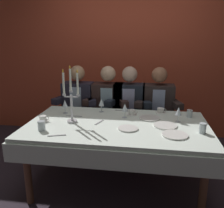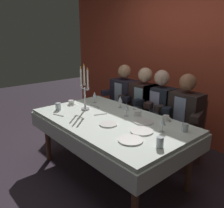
{
  "view_description": "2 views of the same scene",
  "coord_description": "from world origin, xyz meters",
  "px_view_note": "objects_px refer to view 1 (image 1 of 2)",
  "views": [
    {
      "loc": [
        0.31,
        -2.42,
        1.63
      ],
      "look_at": [
        -0.07,
        0.1,
        0.92
      ],
      "focal_mm": 39.27,
      "sensor_mm": 36.0,
      "label": 1
    },
    {
      "loc": [
        1.97,
        -1.68,
        1.71
      ],
      "look_at": [
        -0.07,
        0.08,
        0.89
      ],
      "focal_mm": 37.24,
      "sensor_mm": 36.0,
      "label": 2
    }
  ],
  "objects_px": {
    "wine_glass_2": "(125,108)",
    "coffee_cup_2": "(161,111)",
    "water_tumbler_2": "(42,126)",
    "seated_diner_3": "(158,104)",
    "dinner_plate_2": "(128,128)",
    "seated_diner_1": "(108,102)",
    "coffee_cup_0": "(43,119)",
    "dining_table": "(117,134)",
    "water_tumbler_0": "(189,113)",
    "wine_glass_1": "(65,104)",
    "water_tumbler_1": "(203,128)",
    "dinner_plate_0": "(175,135)",
    "candelabra": "(71,100)",
    "dinner_plate_1": "(165,125)",
    "wine_glass_0": "(179,112)",
    "wine_glass_3": "(101,103)",
    "seated_diner_0": "(79,101)",
    "seated_diner_2": "(129,103)",
    "coffee_cup_1": "(132,113)",
    "dinner_plate_3": "(149,118)"
  },
  "relations": [
    {
      "from": "candelabra",
      "to": "dinner_plate_1",
      "type": "xyz_separation_m",
      "value": [
        0.98,
        0.03,
        -0.24
      ]
    },
    {
      "from": "wine_glass_2",
      "to": "wine_glass_3",
      "type": "distance_m",
      "value": 0.35
    },
    {
      "from": "wine_glass_0",
      "to": "wine_glass_2",
      "type": "bearing_deg",
      "value": 174.51
    },
    {
      "from": "water_tumbler_2",
      "to": "seated_diner_3",
      "type": "relative_size",
      "value": 0.08
    },
    {
      "from": "dinner_plate_1",
      "to": "dining_table",
      "type": "bearing_deg",
      "value": -179.46
    },
    {
      "from": "seated_diner_2",
      "to": "coffee_cup_2",
      "type": "bearing_deg",
      "value": -46.46
    },
    {
      "from": "wine_glass_3",
      "to": "seated_diner_0",
      "type": "height_order",
      "value": "seated_diner_0"
    },
    {
      "from": "water_tumbler_2",
      "to": "coffee_cup_0",
      "type": "distance_m",
      "value": 0.28
    },
    {
      "from": "dinner_plate_2",
      "to": "coffee_cup_0",
      "type": "relative_size",
      "value": 1.52
    },
    {
      "from": "wine_glass_3",
      "to": "coffee_cup_0",
      "type": "height_order",
      "value": "wine_glass_3"
    },
    {
      "from": "dining_table",
      "to": "candelabra",
      "type": "bearing_deg",
      "value": -177.22
    },
    {
      "from": "candelabra",
      "to": "wine_glass_0",
      "type": "relative_size",
      "value": 3.69
    },
    {
      "from": "wine_glass_1",
      "to": "seated_diner_2",
      "type": "distance_m",
      "value": 0.95
    },
    {
      "from": "coffee_cup_0",
      "to": "seated_diner_2",
      "type": "bearing_deg",
      "value": 47.19
    },
    {
      "from": "seated_diner_1",
      "to": "seated_diner_3",
      "type": "xyz_separation_m",
      "value": [
        0.69,
        0.0,
        0.0
      ]
    },
    {
      "from": "wine_glass_1",
      "to": "water_tumbler_1",
      "type": "distance_m",
      "value": 1.55
    },
    {
      "from": "dining_table",
      "to": "water_tumbler_0",
      "type": "distance_m",
      "value": 0.87
    },
    {
      "from": "wine_glass_1",
      "to": "water_tumbler_1",
      "type": "relative_size",
      "value": 1.64
    },
    {
      "from": "coffee_cup_1",
      "to": "seated_diner_0",
      "type": "bearing_deg",
      "value": 145.37
    },
    {
      "from": "water_tumbler_2",
      "to": "seated_diner_2",
      "type": "height_order",
      "value": "seated_diner_2"
    },
    {
      "from": "dinner_plate_2",
      "to": "water_tumbler_2",
      "type": "bearing_deg",
      "value": -168.99
    },
    {
      "from": "wine_glass_2",
      "to": "coffee_cup_2",
      "type": "bearing_deg",
      "value": 30.74
    },
    {
      "from": "coffee_cup_1",
      "to": "dinner_plate_2",
      "type": "bearing_deg",
      "value": -90.46
    },
    {
      "from": "coffee_cup_0",
      "to": "dinner_plate_2",
      "type": "bearing_deg",
      "value": -5.89
    },
    {
      "from": "dinner_plate_3",
      "to": "coffee_cup_0",
      "type": "distance_m",
      "value": 1.17
    },
    {
      "from": "wine_glass_3",
      "to": "seated_diner_0",
      "type": "distance_m",
      "value": 0.67
    },
    {
      "from": "dinner_plate_0",
      "to": "water_tumbler_1",
      "type": "bearing_deg",
      "value": 20.97
    },
    {
      "from": "coffee_cup_0",
      "to": "seated_diner_2",
      "type": "distance_m",
      "value": 1.27
    },
    {
      "from": "wine_glass_3",
      "to": "seated_diner_2",
      "type": "bearing_deg",
      "value": 59.24
    },
    {
      "from": "wine_glass_0",
      "to": "coffee_cup_1",
      "type": "distance_m",
      "value": 0.54
    },
    {
      "from": "wine_glass_1",
      "to": "wine_glass_3",
      "type": "height_order",
      "value": "same"
    },
    {
      "from": "dinner_plate_0",
      "to": "dinner_plate_1",
      "type": "relative_size",
      "value": 1.0
    },
    {
      "from": "dinner_plate_2",
      "to": "coffee_cup_0",
      "type": "distance_m",
      "value": 0.94
    },
    {
      "from": "wine_glass_1",
      "to": "seated_diner_1",
      "type": "distance_m",
      "value": 0.76
    },
    {
      "from": "dinner_plate_0",
      "to": "wine_glass_0",
      "type": "height_order",
      "value": "wine_glass_0"
    },
    {
      "from": "dinner_plate_0",
      "to": "seated_diner_2",
      "type": "bearing_deg",
      "value": 114.79
    },
    {
      "from": "seated_diner_1",
      "to": "seated_diner_3",
      "type": "bearing_deg",
      "value": 0.0
    },
    {
      "from": "dining_table",
      "to": "coffee_cup_1",
      "type": "bearing_deg",
      "value": 68.01
    },
    {
      "from": "wine_glass_2",
      "to": "seated_diner_0",
      "type": "bearing_deg",
      "value": 137.45
    },
    {
      "from": "wine_glass_3",
      "to": "seated_diner_1",
      "type": "bearing_deg",
      "value": 89.98
    },
    {
      "from": "candelabra",
      "to": "water_tumbler_2",
      "type": "distance_m",
      "value": 0.41
    },
    {
      "from": "dinner_plate_2",
      "to": "water_tumbler_0",
      "type": "relative_size",
      "value": 2.39
    },
    {
      "from": "water_tumbler_2",
      "to": "seated_diner_3",
      "type": "height_order",
      "value": "seated_diner_3"
    },
    {
      "from": "dinner_plate_0",
      "to": "wine_glass_1",
      "type": "distance_m",
      "value": 1.34
    },
    {
      "from": "water_tumbler_2",
      "to": "seated_diner_1",
      "type": "height_order",
      "value": "seated_diner_1"
    },
    {
      "from": "dinner_plate_3",
      "to": "dinner_plate_0",
      "type": "bearing_deg",
      "value": -62.54
    },
    {
      "from": "dinner_plate_2",
      "to": "seated_diner_1",
      "type": "height_order",
      "value": "seated_diner_1"
    },
    {
      "from": "water_tumbler_0",
      "to": "candelabra",
      "type": "bearing_deg",
      "value": -163.95
    },
    {
      "from": "wine_glass_1",
      "to": "coffee_cup_0",
      "type": "xyz_separation_m",
      "value": [
        -0.14,
        -0.31,
        -0.09
      ]
    },
    {
      "from": "wine_glass_0",
      "to": "seated_diner_2",
      "type": "relative_size",
      "value": 0.13
    }
  ]
}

